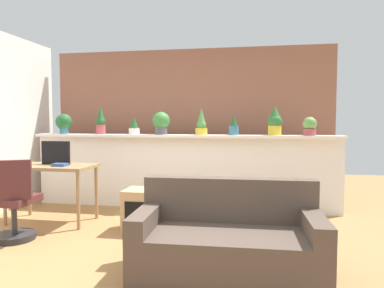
# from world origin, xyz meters

# --- Properties ---
(ground_plane) EXTENTS (12.00, 12.00, 0.00)m
(ground_plane) POSITION_xyz_m (0.00, 0.00, 0.00)
(ground_plane) COLOR #9E7042
(divider_wall) EXTENTS (4.61, 0.16, 1.08)m
(divider_wall) POSITION_xyz_m (0.00, 2.00, 0.54)
(divider_wall) COLOR white
(divider_wall) RESTS_ON ground
(plant_shelf) EXTENTS (4.61, 0.32, 0.04)m
(plant_shelf) POSITION_xyz_m (0.00, 1.96, 1.10)
(plant_shelf) COLOR white
(plant_shelf) RESTS_ON divider_wall
(brick_wall_behind) EXTENTS (4.61, 0.10, 2.50)m
(brick_wall_behind) POSITION_xyz_m (0.00, 2.60, 1.25)
(brick_wall_behind) COLOR #935B47
(brick_wall_behind) RESTS_ON ground
(potted_plant_0) EXTENTS (0.25, 0.25, 0.32)m
(potted_plant_0) POSITION_xyz_m (-1.91, 1.97, 1.30)
(potted_plant_0) COLOR #386B84
(potted_plant_0) RESTS_ON plant_shelf
(potted_plant_1) EXTENTS (0.15, 0.15, 0.43)m
(potted_plant_1) POSITION_xyz_m (-1.29, 1.98, 1.32)
(potted_plant_1) COLOR #B7474C
(potted_plant_1) RESTS_ON plant_shelf
(potted_plant_2) EXTENTS (0.16, 0.16, 0.28)m
(potted_plant_2) POSITION_xyz_m (-0.74, 1.96, 1.24)
(potted_plant_2) COLOR silver
(potted_plant_2) RESTS_ON plant_shelf
(potted_plant_3) EXTENTS (0.26, 0.26, 0.34)m
(potted_plant_3) POSITION_xyz_m (-0.32, 1.96, 1.30)
(potted_plant_3) COLOR #4C4C51
(potted_plant_3) RESTS_ON plant_shelf
(potted_plant_4) EXTENTS (0.18, 0.18, 0.39)m
(potted_plant_4) POSITION_xyz_m (0.29, 1.97, 1.28)
(potted_plant_4) COLOR gold
(potted_plant_4) RESTS_ON plant_shelf
(potted_plant_5) EXTENTS (0.14, 0.14, 0.31)m
(potted_plant_5) POSITION_xyz_m (0.77, 1.95, 1.25)
(potted_plant_5) COLOR #386B84
(potted_plant_5) RESTS_ON plant_shelf
(potted_plant_6) EXTENTS (0.20, 0.20, 0.42)m
(potted_plant_6) POSITION_xyz_m (1.36, 1.99, 1.32)
(potted_plant_6) COLOR gold
(potted_plant_6) RESTS_ON plant_shelf
(potted_plant_7) EXTENTS (0.19, 0.19, 0.26)m
(potted_plant_7) POSITION_xyz_m (1.83, 1.94, 1.25)
(potted_plant_7) COLOR #B7474C
(potted_plant_7) RESTS_ON plant_shelf
(desk) EXTENTS (1.10, 0.60, 0.75)m
(desk) POSITION_xyz_m (-1.53, 0.97, 0.67)
(desk) COLOR #99754C
(desk) RESTS_ON ground
(tv_monitor) EXTENTS (0.39, 0.04, 0.31)m
(tv_monitor) POSITION_xyz_m (-1.51, 1.05, 0.90)
(tv_monitor) COLOR black
(tv_monitor) RESTS_ON desk
(office_chair) EXTENTS (0.51, 0.52, 0.91)m
(office_chair) POSITION_xyz_m (-1.52, 0.20, 0.39)
(office_chair) COLOR #262628
(office_chair) RESTS_ON ground
(side_cube_shelf) EXTENTS (0.40, 0.41, 0.50)m
(side_cube_shelf) POSITION_xyz_m (-0.26, 0.84, 0.25)
(side_cube_shelf) COLOR tan
(side_cube_shelf) RESTS_ON ground
(book_on_desk) EXTENTS (0.17, 0.13, 0.04)m
(book_on_desk) POSITION_xyz_m (-1.35, 0.88, 0.77)
(book_on_desk) COLOR #2D4C8C
(book_on_desk) RESTS_ON desk
(couch) EXTENTS (1.58, 0.81, 0.80)m
(couch) POSITION_xyz_m (0.85, -0.24, 0.28)
(couch) COLOR brown
(couch) RESTS_ON ground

